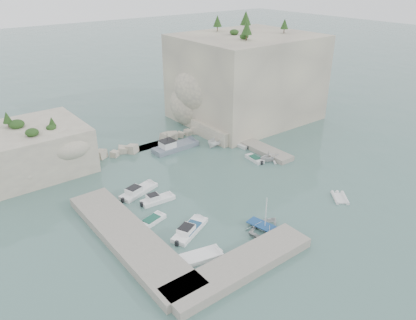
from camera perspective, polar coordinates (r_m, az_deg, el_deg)
ground at (r=57.72m, az=3.66°, el=-4.73°), size 400.00×400.00×0.00m
cliff_east at (r=84.89m, az=5.37°, el=11.45°), size 26.00×22.00×17.00m
cliff_terrace at (r=77.17m, az=2.19°, el=4.43°), size 8.00×10.00×2.50m
outcrop_west at (r=68.46m, az=-23.64°, el=1.39°), size 16.00×14.00×7.00m
quay_west at (r=48.82m, az=-11.01°, el=-10.74°), size 5.00×24.00×1.10m
quay_south at (r=44.31m, az=4.57°, el=-14.61°), size 18.00×4.00×1.10m
ledge_east at (r=72.34m, az=6.54°, el=2.05°), size 3.00×16.00×0.80m
breakwater at (r=73.09m, az=-8.33°, el=2.46°), size 28.00×3.00×1.40m
motorboat_a at (r=58.60m, az=-9.70°, el=-4.58°), size 6.84×3.79×1.40m
motorboat_b at (r=56.20m, az=-7.05°, el=-5.80°), size 5.21×2.07×1.40m
motorboat_c at (r=52.02m, az=-7.94°, el=-8.70°), size 4.49×2.58×0.70m
motorboat_d at (r=49.95m, az=-2.55°, el=-10.06°), size 6.69×4.50×1.40m
motorboat_e at (r=46.01m, az=-0.94°, el=-13.63°), size 5.38×3.16×0.70m
rowboat at (r=50.79m, az=7.98°, el=-9.64°), size 5.58×4.48×1.03m
inflatable_dinghy at (r=59.23m, az=18.05°, el=-5.22°), size 3.62×3.84×0.44m
tender_east_a at (r=67.87m, az=8.66°, el=-0.10°), size 4.37×4.00×1.95m
tender_east_b at (r=67.66m, az=6.57°, el=-0.05°), size 1.79×4.13×0.70m
tender_east_c at (r=72.95m, az=4.44°, el=2.02°), size 1.85×4.62×0.70m
tender_east_d at (r=73.01m, az=1.29°, el=2.11°), size 4.83×2.53×1.77m
work_boat at (r=71.63m, az=-4.56°, el=1.55°), size 9.32×2.96×2.20m
rowboat_mast at (r=49.34m, az=8.16°, el=-7.16°), size 0.10×0.10×4.20m
vegetation at (r=80.75m, az=2.12°, el=17.64°), size 53.48×13.88×13.40m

